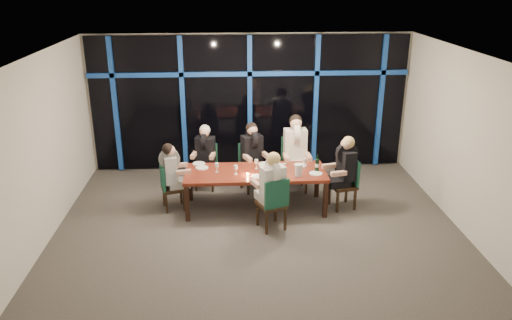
# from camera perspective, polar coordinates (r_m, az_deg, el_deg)

# --- Properties ---
(room) EXTENTS (7.04, 7.00, 3.02)m
(room) POSITION_cam_1_polar(r_m,az_deg,el_deg) (8.02, 0.25, 5.01)
(room) COLOR #55504B
(room) RESTS_ON ground
(window_wall) EXTENTS (6.86, 0.43, 2.94)m
(window_wall) POSITION_cam_1_polar(r_m,az_deg,el_deg) (10.97, -0.67, 6.75)
(window_wall) COLOR black
(window_wall) RESTS_ON ground
(dining_table) EXTENTS (2.60, 1.00, 0.75)m
(dining_table) POSITION_cam_1_polar(r_m,az_deg,el_deg) (9.22, -0.07, -1.70)
(dining_table) COLOR maroon
(dining_table) RESTS_ON ground
(chair_far_left) EXTENTS (0.49, 0.49, 0.92)m
(chair_far_left) POSITION_cam_1_polar(r_m,az_deg,el_deg) (10.28, -5.69, -0.41)
(chair_far_left) COLOR black
(chair_far_left) RESTS_ON ground
(chair_far_mid) EXTENTS (0.58, 0.58, 0.97)m
(chair_far_mid) POSITION_cam_1_polar(r_m,az_deg,el_deg) (10.14, -0.57, -0.43)
(chair_far_mid) COLOR black
(chair_far_mid) RESTS_ON ground
(chair_far_right) EXTENTS (0.52, 0.52, 1.07)m
(chair_far_right) POSITION_cam_1_polar(r_m,az_deg,el_deg) (10.16, 4.39, -0.09)
(chair_far_right) COLOR black
(chair_far_right) RESTS_ON ground
(chair_end_left) EXTENTS (0.50, 0.50, 0.89)m
(chair_end_left) POSITION_cam_1_polar(r_m,az_deg,el_deg) (9.40, -9.94, -2.80)
(chair_end_left) COLOR black
(chair_end_left) RESTS_ON ground
(chair_end_right) EXTENTS (0.54, 0.54, 0.96)m
(chair_end_right) POSITION_cam_1_polar(r_m,az_deg,el_deg) (9.49, 10.37, -2.34)
(chair_end_right) COLOR black
(chair_end_right) RESTS_ON ground
(chair_near_mid) EXTENTS (0.58, 0.58, 0.97)m
(chair_near_mid) POSITION_cam_1_polar(r_m,az_deg,el_deg) (8.51, 2.04, -4.76)
(chair_near_mid) COLOR black
(chair_near_mid) RESTS_ON ground
(diner_far_left) EXTENTS (0.50, 0.61, 0.89)m
(diner_far_left) POSITION_cam_1_polar(r_m,az_deg,el_deg) (10.08, -5.85, 1.37)
(diner_far_left) COLOR black
(diner_far_left) RESTS_ON ground
(diner_far_mid) EXTENTS (0.59, 0.66, 0.94)m
(diner_far_mid) POSITION_cam_1_polar(r_m,az_deg,el_deg) (9.94, -0.39, 1.48)
(diner_far_mid) COLOR black
(diner_far_mid) RESTS_ON ground
(diner_far_right) EXTENTS (0.55, 0.68, 1.05)m
(diner_far_right) POSITION_cam_1_polar(r_m,az_deg,el_deg) (9.93, 4.54, 2.01)
(diner_far_right) COLOR silver
(diner_far_right) RESTS_ON ground
(diner_end_left) EXTENTS (0.60, 0.51, 0.86)m
(diner_end_left) POSITION_cam_1_polar(r_m,az_deg,el_deg) (9.28, -9.62, -0.75)
(diner_end_left) COLOR black
(diner_end_left) RESTS_ON ground
(diner_end_right) EXTENTS (0.64, 0.54, 0.93)m
(diner_end_right) POSITION_cam_1_polar(r_m,az_deg,el_deg) (9.31, 10.07, -0.24)
(diner_end_right) COLOR black
(diner_end_right) RESTS_ON ground
(diner_near_mid) EXTENTS (0.60, 0.66, 0.94)m
(diner_near_mid) POSITION_cam_1_polar(r_m,az_deg,el_deg) (8.41, 1.82, -2.19)
(diner_near_mid) COLOR silver
(diner_near_mid) RESTS_ON ground
(plate_far_left) EXTENTS (0.24, 0.24, 0.01)m
(plate_far_left) POSITION_cam_1_polar(r_m,az_deg,el_deg) (9.61, -6.55, -0.41)
(plate_far_left) COLOR white
(plate_far_left) RESTS_ON dining_table
(plate_far_mid) EXTENTS (0.24, 0.24, 0.01)m
(plate_far_mid) POSITION_cam_1_polar(r_m,az_deg,el_deg) (9.51, 0.97, -0.48)
(plate_far_mid) COLOR white
(plate_far_mid) RESTS_ON dining_table
(plate_far_right) EXTENTS (0.24, 0.24, 0.01)m
(plate_far_right) POSITION_cam_1_polar(r_m,az_deg,el_deg) (9.50, 5.09, -0.59)
(plate_far_right) COLOR white
(plate_far_right) RESTS_ON dining_table
(plate_end_left) EXTENTS (0.24, 0.24, 0.01)m
(plate_end_left) POSITION_cam_1_polar(r_m,az_deg,el_deg) (9.40, -6.19, -0.88)
(plate_end_left) COLOR white
(plate_end_left) RESTS_ON dining_table
(plate_end_right) EXTENTS (0.24, 0.24, 0.01)m
(plate_end_right) POSITION_cam_1_polar(r_m,az_deg,el_deg) (9.14, 6.85, -1.54)
(plate_end_right) COLOR white
(plate_end_right) RESTS_ON dining_table
(plate_near_mid) EXTENTS (0.24, 0.24, 0.01)m
(plate_near_mid) POSITION_cam_1_polar(r_m,az_deg,el_deg) (8.94, 0.16, -1.90)
(plate_near_mid) COLOR white
(plate_near_mid) RESTS_ON dining_table
(wine_bottle) EXTENTS (0.08, 0.08, 0.33)m
(wine_bottle) POSITION_cam_1_polar(r_m,az_deg,el_deg) (9.22, 6.99, -0.55)
(wine_bottle) COLOR black
(wine_bottle) RESTS_ON dining_table
(water_pitcher) EXTENTS (0.14, 0.12, 0.22)m
(water_pitcher) POSITION_cam_1_polar(r_m,az_deg,el_deg) (8.98, 4.85, -1.17)
(water_pitcher) COLOR silver
(water_pitcher) RESTS_ON dining_table
(tea_light) EXTENTS (0.05, 0.05, 0.03)m
(tea_light) POSITION_cam_1_polar(r_m,az_deg,el_deg) (9.02, -0.96, -1.64)
(tea_light) COLOR #F29748
(tea_light) RESTS_ON dining_table
(wine_glass_a) EXTENTS (0.07, 0.07, 0.18)m
(wine_glass_a) POSITION_cam_1_polar(r_m,az_deg,el_deg) (9.02, -2.34, -0.88)
(wine_glass_a) COLOR silver
(wine_glass_a) RESTS_ON dining_table
(wine_glass_b) EXTENTS (0.07, 0.07, 0.18)m
(wine_glass_b) POSITION_cam_1_polar(r_m,az_deg,el_deg) (9.28, 0.04, -0.23)
(wine_glass_b) COLOR silver
(wine_glass_b) RESTS_ON dining_table
(wine_glass_c) EXTENTS (0.06, 0.06, 0.16)m
(wine_glass_c) POSITION_cam_1_polar(r_m,az_deg,el_deg) (9.14, 3.22, -0.67)
(wine_glass_c) COLOR silver
(wine_glass_c) RESTS_ON dining_table
(wine_glass_d) EXTENTS (0.07, 0.07, 0.17)m
(wine_glass_d) POSITION_cam_1_polar(r_m,az_deg,el_deg) (9.15, -4.51, -0.63)
(wine_glass_d) COLOR silver
(wine_glass_d) RESTS_ON dining_table
(wine_glass_e) EXTENTS (0.06, 0.06, 0.16)m
(wine_glass_e) POSITION_cam_1_polar(r_m,az_deg,el_deg) (9.43, 5.58, -0.07)
(wine_glass_e) COLOR silver
(wine_glass_e) RESTS_ON dining_table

